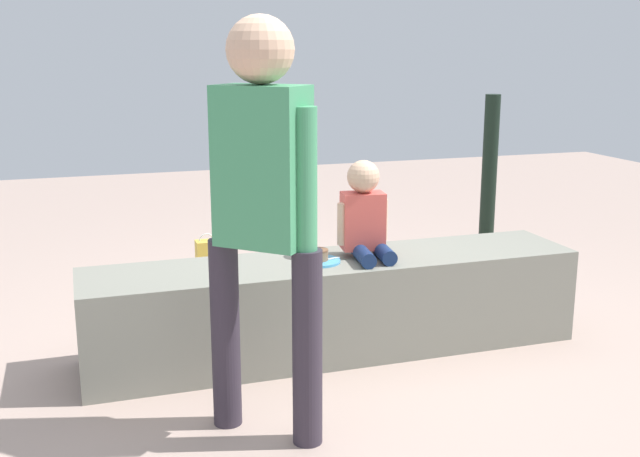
{
  "coord_description": "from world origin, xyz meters",
  "views": [
    {
      "loc": [
        -1.2,
        -3.42,
        1.5
      ],
      "look_at": [
        -0.19,
        -0.35,
        0.73
      ],
      "focal_mm": 42.77,
      "sensor_mm": 36.0,
      "label": 1
    }
  ],
  "objects_px": {
    "cake_plate": "(318,258)",
    "handbag_black_leather": "(246,308)",
    "adult_standing": "(263,193)",
    "child_seated": "(365,215)",
    "water_bottle_near_gift": "(324,299)",
    "gift_bag": "(216,264)",
    "cake_box_white": "(376,276)"
  },
  "relations": [
    {
      "from": "child_seated",
      "to": "adult_standing",
      "type": "xyz_separation_m",
      "value": [
        -0.69,
        -0.72,
        0.28
      ]
    },
    {
      "from": "gift_bag",
      "to": "cake_plate",
      "type": "bearing_deg",
      "value": -76.81
    },
    {
      "from": "water_bottle_near_gift",
      "to": "handbag_black_leather",
      "type": "distance_m",
      "value": 0.51
    },
    {
      "from": "adult_standing",
      "to": "gift_bag",
      "type": "xyz_separation_m",
      "value": [
        0.15,
        1.92,
        -0.81
      ]
    },
    {
      "from": "gift_bag",
      "to": "cake_box_white",
      "type": "relative_size",
      "value": 1.12
    },
    {
      "from": "cake_plate",
      "to": "handbag_black_leather",
      "type": "relative_size",
      "value": 0.62
    },
    {
      "from": "cake_plate",
      "to": "handbag_black_leather",
      "type": "xyz_separation_m",
      "value": [
        -0.27,
        0.43,
        -0.37
      ]
    },
    {
      "from": "cake_plate",
      "to": "child_seated",
      "type": "bearing_deg",
      "value": 5.75
    },
    {
      "from": "adult_standing",
      "to": "cake_plate",
      "type": "bearing_deg",
      "value": 57.63
    },
    {
      "from": "cake_box_white",
      "to": "gift_bag",
      "type": "bearing_deg",
      "value": 167.27
    },
    {
      "from": "cake_plate",
      "to": "cake_box_white",
      "type": "bearing_deg",
      "value": 54.2
    },
    {
      "from": "child_seated",
      "to": "cake_plate",
      "type": "xyz_separation_m",
      "value": [
        -0.25,
        -0.03,
        -0.19
      ]
    },
    {
      "from": "gift_bag",
      "to": "cake_box_white",
      "type": "xyz_separation_m",
      "value": [
        1.0,
        -0.23,
        -0.11
      ]
    },
    {
      "from": "child_seated",
      "to": "cake_box_white",
      "type": "bearing_deg",
      "value": 64.33
    },
    {
      "from": "child_seated",
      "to": "handbag_black_leather",
      "type": "height_order",
      "value": "child_seated"
    },
    {
      "from": "cake_box_white",
      "to": "handbag_black_leather",
      "type": "xyz_separation_m",
      "value": [
        -0.99,
        -0.56,
        0.08
      ]
    },
    {
      "from": "child_seated",
      "to": "gift_bag",
      "type": "relative_size",
      "value": 1.32
    },
    {
      "from": "cake_plate",
      "to": "water_bottle_near_gift",
      "type": "height_order",
      "value": "cake_plate"
    },
    {
      "from": "adult_standing",
      "to": "cake_box_white",
      "type": "distance_m",
      "value": 2.24
    },
    {
      "from": "gift_bag",
      "to": "handbag_black_leather",
      "type": "distance_m",
      "value": 0.79
    },
    {
      "from": "child_seated",
      "to": "handbag_black_leather",
      "type": "xyz_separation_m",
      "value": [
        -0.52,
        0.41,
        -0.56
      ]
    },
    {
      "from": "child_seated",
      "to": "water_bottle_near_gift",
      "type": "xyz_separation_m",
      "value": [
        -0.03,
        0.54,
        -0.61
      ]
    },
    {
      "from": "cake_plate",
      "to": "water_bottle_near_gift",
      "type": "relative_size",
      "value": 1.22
    },
    {
      "from": "cake_plate",
      "to": "adult_standing",
      "type": "bearing_deg",
      "value": -122.37
    },
    {
      "from": "adult_standing",
      "to": "gift_bag",
      "type": "height_order",
      "value": "adult_standing"
    },
    {
      "from": "child_seated",
      "to": "cake_plate",
      "type": "height_order",
      "value": "child_seated"
    },
    {
      "from": "cake_plate",
      "to": "cake_box_white",
      "type": "distance_m",
      "value": 1.31
    },
    {
      "from": "adult_standing",
      "to": "gift_bag",
      "type": "distance_m",
      "value": 2.09
    },
    {
      "from": "child_seated",
      "to": "cake_plate",
      "type": "bearing_deg",
      "value": -174.25
    },
    {
      "from": "adult_standing",
      "to": "cake_plate",
      "type": "relative_size",
      "value": 7.19
    },
    {
      "from": "child_seated",
      "to": "cake_box_white",
      "type": "distance_m",
      "value": 1.25
    },
    {
      "from": "adult_standing",
      "to": "handbag_black_leather",
      "type": "height_order",
      "value": "adult_standing"
    }
  ]
}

